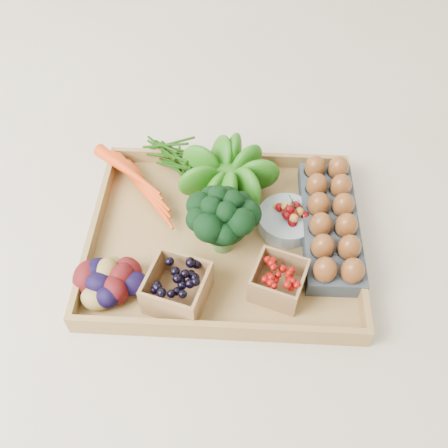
{
  "coord_description": "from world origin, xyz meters",
  "views": [
    {
      "loc": [
        0.03,
        -0.63,
        0.85
      ],
      "look_at": [
        0.0,
        0.0,
        0.06
      ],
      "focal_mm": 40.0,
      "sensor_mm": 36.0,
      "label": 1
    }
  ],
  "objects_px": {
    "egg_carton": "(329,225)",
    "broccoli": "(222,229)",
    "cherry_bowl": "(287,220)",
    "tray": "(224,240)"
  },
  "relations": [
    {
      "from": "tray",
      "to": "egg_carton",
      "type": "xyz_separation_m",
      "value": [
        0.22,
        0.03,
        0.03
      ]
    },
    {
      "from": "tray",
      "to": "broccoli",
      "type": "bearing_deg",
      "value": -95.39
    },
    {
      "from": "cherry_bowl",
      "to": "broccoli",
      "type": "bearing_deg",
      "value": -155.5
    },
    {
      "from": "egg_carton",
      "to": "broccoli",
      "type": "bearing_deg",
      "value": -167.37
    },
    {
      "from": "cherry_bowl",
      "to": "egg_carton",
      "type": "relative_size",
      "value": 0.39
    },
    {
      "from": "tray",
      "to": "egg_carton",
      "type": "bearing_deg",
      "value": 7.76
    },
    {
      "from": "cherry_bowl",
      "to": "egg_carton",
      "type": "height_order",
      "value": "egg_carton"
    },
    {
      "from": "cherry_bowl",
      "to": "egg_carton",
      "type": "distance_m",
      "value": 0.09
    },
    {
      "from": "tray",
      "to": "broccoli",
      "type": "relative_size",
      "value": 3.89
    },
    {
      "from": "broccoli",
      "to": "cherry_bowl",
      "type": "bearing_deg",
      "value": 24.5
    }
  ]
}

